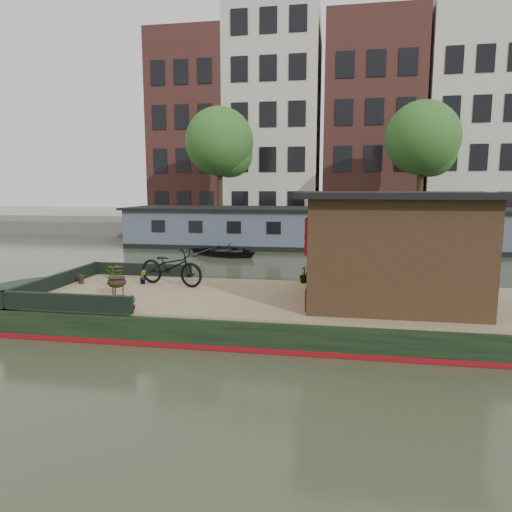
% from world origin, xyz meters
% --- Properties ---
extents(ground, '(120.00, 120.00, 0.00)m').
position_xyz_m(ground, '(0.00, 0.00, 0.00)').
color(ground, '#303622').
rests_on(ground, ground).
extents(houseboat_hull, '(14.01, 4.02, 0.60)m').
position_xyz_m(houseboat_hull, '(-1.33, 0.00, 0.27)').
color(houseboat_hull, black).
rests_on(houseboat_hull, ground).
extents(houseboat_deck, '(11.80, 3.80, 0.05)m').
position_xyz_m(houseboat_deck, '(0.00, 0.00, 0.62)').
color(houseboat_deck, tan).
rests_on(houseboat_deck, houseboat_hull).
extents(bow_bulwark, '(3.00, 4.00, 0.35)m').
position_xyz_m(bow_bulwark, '(-5.07, 0.00, 0.82)').
color(bow_bulwark, black).
rests_on(bow_bulwark, houseboat_deck).
extents(cabin, '(4.00, 3.50, 2.42)m').
position_xyz_m(cabin, '(2.19, 0.00, 1.88)').
color(cabin, black).
rests_on(cabin, houseboat_deck).
extents(bicycle, '(1.99, 1.14, 0.99)m').
position_xyz_m(bicycle, '(-3.18, 0.80, 1.14)').
color(bicycle, black).
rests_on(bicycle, houseboat_deck).
extents(potted_plant_b, '(0.24, 0.26, 0.37)m').
position_xyz_m(potted_plant_b, '(-3.98, 0.82, 0.83)').
color(potted_plant_b, brown).
rests_on(potted_plant_b, houseboat_deck).
extents(potted_plant_c, '(0.58, 0.53, 0.53)m').
position_xyz_m(potted_plant_c, '(-4.56, 0.41, 0.92)').
color(potted_plant_c, '#9F352E').
rests_on(potted_plant_c, houseboat_deck).
extents(potted_plant_d, '(0.28, 0.28, 0.47)m').
position_xyz_m(potted_plant_d, '(0.20, 1.70, 0.89)').
color(potted_plant_d, brown).
rests_on(potted_plant_d, houseboat_deck).
extents(potted_plant_e, '(0.14, 0.19, 0.34)m').
position_xyz_m(potted_plant_e, '(-3.13, -1.63, 0.82)').
color(potted_plant_e, '#97532C').
rests_on(potted_plant_e, houseboat_deck).
extents(brazier_front, '(0.45, 0.45, 0.46)m').
position_xyz_m(brazier_front, '(-3.99, -0.60, 0.88)').
color(brazier_front, black).
rests_on(brazier_front, houseboat_deck).
extents(brazier_rear, '(0.39, 0.39, 0.37)m').
position_xyz_m(brazier_rear, '(-4.88, 1.21, 0.83)').
color(brazier_rear, black).
rests_on(brazier_rear, houseboat_deck).
extents(bollard_port, '(0.19, 0.19, 0.22)m').
position_xyz_m(bollard_port, '(-5.60, 0.57, 0.76)').
color(bollard_port, black).
rests_on(bollard_port, houseboat_deck).
extents(bollard_stbd, '(0.16, 0.16, 0.18)m').
position_xyz_m(bollard_stbd, '(-3.57, -1.25, 0.74)').
color(bollard_stbd, black).
rests_on(bollard_stbd, houseboat_deck).
extents(dinghy, '(4.21, 3.74, 0.72)m').
position_xyz_m(dinghy, '(-4.09, 10.36, 0.36)').
color(dinghy, black).
rests_on(dinghy, ground).
extents(far_houseboat, '(20.40, 4.40, 2.11)m').
position_xyz_m(far_houseboat, '(0.00, 14.00, 0.97)').
color(far_houseboat, '#4A4F62').
rests_on(far_houseboat, ground).
extents(quay, '(60.00, 6.00, 0.90)m').
position_xyz_m(quay, '(0.00, 20.50, 0.45)').
color(quay, '#47443F').
rests_on(quay, ground).
extents(townhouse_row, '(27.25, 8.00, 16.50)m').
position_xyz_m(townhouse_row, '(0.15, 27.50, 7.90)').
color(townhouse_row, brown).
rests_on(townhouse_row, ground).
extents(tree_left, '(4.40, 4.40, 7.40)m').
position_xyz_m(tree_left, '(-6.36, 19.07, 5.89)').
color(tree_left, '#332316').
rests_on(tree_left, quay).
extents(tree_right, '(4.40, 4.40, 7.40)m').
position_xyz_m(tree_right, '(6.14, 19.07, 5.89)').
color(tree_right, '#332316').
rests_on(tree_right, quay).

